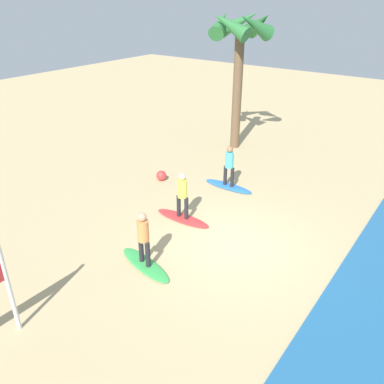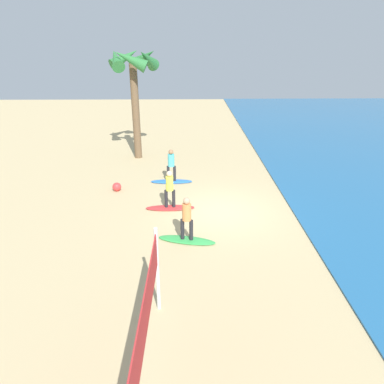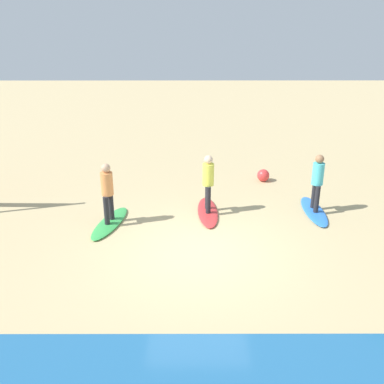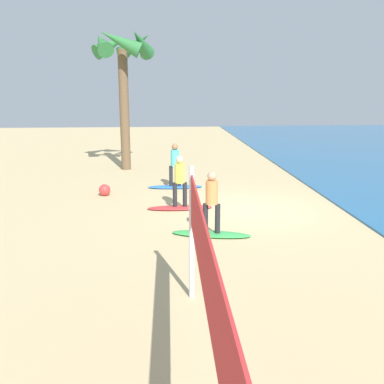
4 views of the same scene
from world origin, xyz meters
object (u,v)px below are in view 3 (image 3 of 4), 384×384
at_px(surfer_blue, 317,179).
at_px(surfer_red, 208,179).
at_px(surfboard_blue, 314,211).
at_px(surfboard_red, 208,212).
at_px(surfboard_green, 110,223).
at_px(beach_ball, 263,175).
at_px(surfer_green, 107,189).

height_order(surfer_blue, surfer_red, same).
relative_size(surfboard_blue, surfboard_red, 1.00).
xyz_separation_m(surfboard_green, beach_ball, (-4.66, -3.35, 0.16)).
bearing_deg(surfboard_red, beach_ball, 141.38).
bearing_deg(beach_ball, surfer_green, 35.71).
relative_size(surfer_blue, beach_ball, 3.93).
relative_size(surfboard_green, beach_ball, 5.03).
distance_m(surfer_blue, surfboard_red, 3.21).
relative_size(surfboard_red, beach_ball, 5.03).
height_order(surfboard_red, beach_ball, beach_ball).
height_order(surfer_red, beach_ball, surfer_red).
bearing_deg(surfboard_green, beach_ball, 138.57).
relative_size(surfer_blue, surfer_green, 1.00).
bearing_deg(surfboard_green, surfer_green, -167.13).
height_order(surfboard_red, surfer_red, surfer_red).
bearing_deg(surfer_green, surfboard_green, 90.00).
distance_m(surfboard_red, surfer_green, 2.94).
height_order(surfboard_red, surfboard_green, same).
bearing_deg(surfer_blue, beach_ball, -67.54).
bearing_deg(surfboard_green, surfer_red, 117.78).
distance_m(surfer_blue, beach_ball, 2.92).
bearing_deg(surfboard_green, surfer_blue, 110.45).
distance_m(surfer_blue, surfboard_green, 5.86).
distance_m(surfer_red, surfboard_green, 2.94).
bearing_deg(surfer_blue, surfboard_red, 0.94).
relative_size(surfboard_blue, beach_ball, 5.03).
xyz_separation_m(surfboard_red, surfer_green, (2.67, 0.71, 0.99)).
distance_m(surfboard_green, surfer_green, 0.99).
height_order(surfboard_blue, surfboard_green, same).
relative_size(surfer_red, surfboard_green, 0.78).
bearing_deg(surfboard_blue, surfboard_red, -89.00).
xyz_separation_m(surfboard_blue, beach_ball, (1.07, -2.59, 0.16)).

